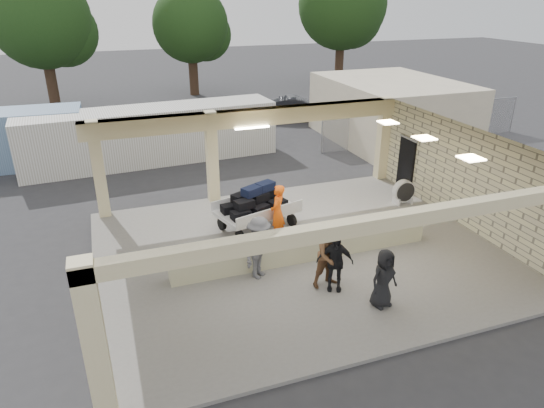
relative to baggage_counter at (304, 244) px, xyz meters
name	(u,v)px	position (x,y,z in m)	size (l,w,h in m)	color
ground	(297,253)	(0.00, 0.50, -0.59)	(120.00, 120.00, 0.00)	#2D2D30
pavilion	(296,205)	(0.21, 1.16, 0.76)	(12.01, 10.00, 3.55)	slate
baggage_counter	(304,244)	(0.00, 0.00, 0.00)	(8.20, 0.58, 0.98)	#C0BB90
luggage_cart	(256,206)	(-0.71, 2.45, 0.33)	(2.95, 2.28, 1.52)	silver
drum_fan	(404,191)	(5.14, 2.55, 0.01)	(0.84, 0.46, 0.92)	silver
baggage_handler	(278,213)	(-0.30, 1.47, 0.44)	(0.68, 0.37, 1.85)	#FF590D
passenger_a	(330,255)	(0.08, -1.54, 0.45)	(0.91, 0.40, 1.87)	brown
passenger_b	(335,262)	(0.12, -1.76, 0.34)	(0.97, 0.35, 1.66)	black
passenger_c	(259,248)	(-1.57, -0.50, 0.42)	(1.18, 0.41, 1.82)	#505055
passenger_d	(384,278)	(0.94, -2.83, 0.30)	(0.77, 0.32, 1.58)	black
car_white_a	(367,119)	(9.38, 12.71, 0.07)	(2.19, 4.61, 1.32)	silver
car_white_b	(388,112)	(11.26, 13.46, 0.16)	(1.76, 4.73, 1.49)	silver
car_dark	(297,109)	(6.46, 16.23, 0.13)	(1.52, 4.32, 1.44)	black
container_white	(152,135)	(-3.04, 11.16, 0.68)	(11.72, 2.34, 2.54)	white
fence	(424,123)	(11.00, 9.50, 0.47)	(12.06, 0.06, 2.03)	gray
tree_left	(46,23)	(-7.68, 24.66, 5.00)	(6.60, 6.30, 9.00)	#382619
tree_mid	(194,27)	(2.32, 26.66, 4.38)	(6.00, 5.60, 8.00)	#382619
tree_right	(345,8)	(14.32, 25.66, 5.63)	(7.20, 7.00, 10.00)	#382619
adjacent_building	(391,111)	(9.50, 10.50, 1.01)	(6.00, 8.00, 3.20)	beige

